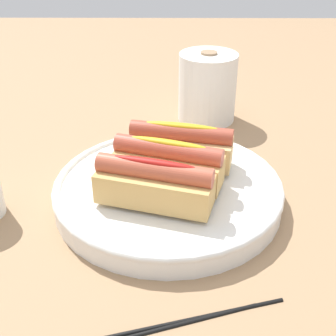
{
  "coord_description": "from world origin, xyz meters",
  "views": [
    {
      "loc": [
        -0.02,
        -0.51,
        0.37
      ],
      "look_at": [
        -0.02,
        0.02,
        0.05
      ],
      "focal_mm": 47.58,
      "sensor_mm": 36.0,
      "label": 1
    }
  ],
  "objects_px": {
    "hotdog_side": "(180,145)",
    "chopstick_near": "(186,320)",
    "hotdog_front": "(154,184)",
    "chopstick_far": "(156,329)",
    "hotdog_back": "(168,163)",
    "paper_towel_roll": "(207,87)",
    "serving_bowl": "(168,190)"
  },
  "relations": [
    {
      "from": "hotdog_side",
      "to": "chopstick_near",
      "type": "distance_m",
      "value": 0.27
    },
    {
      "from": "hotdog_front",
      "to": "chopstick_far",
      "type": "height_order",
      "value": "hotdog_front"
    },
    {
      "from": "hotdog_back",
      "to": "hotdog_side",
      "type": "distance_m",
      "value": 0.05
    },
    {
      "from": "hotdog_back",
      "to": "chopstick_near",
      "type": "xyz_separation_m",
      "value": [
        0.02,
        -0.22,
        -0.06
      ]
    },
    {
      "from": "paper_towel_roll",
      "to": "chopstick_far",
      "type": "distance_m",
      "value": 0.52
    },
    {
      "from": "hotdog_front",
      "to": "chopstick_near",
      "type": "bearing_deg",
      "value": -77.24
    },
    {
      "from": "serving_bowl",
      "to": "chopstick_far",
      "type": "xyz_separation_m",
      "value": [
        -0.01,
        -0.23,
        -0.02
      ]
    },
    {
      "from": "hotdog_front",
      "to": "paper_towel_roll",
      "type": "bearing_deg",
      "value": 74.91
    },
    {
      "from": "serving_bowl",
      "to": "hotdog_front",
      "type": "relative_size",
      "value": 2.04
    },
    {
      "from": "hotdog_front",
      "to": "hotdog_side",
      "type": "relative_size",
      "value": 1.01
    },
    {
      "from": "hotdog_side",
      "to": "paper_towel_roll",
      "type": "xyz_separation_m",
      "value": [
        0.06,
        0.23,
        0.0
      ]
    },
    {
      "from": "chopstick_far",
      "to": "chopstick_near",
      "type": "bearing_deg",
      "value": 4.22
    },
    {
      "from": "hotdog_front",
      "to": "hotdog_back",
      "type": "height_order",
      "value": "same"
    },
    {
      "from": "serving_bowl",
      "to": "chopstick_far",
      "type": "height_order",
      "value": "serving_bowl"
    },
    {
      "from": "serving_bowl",
      "to": "chopstick_near",
      "type": "distance_m",
      "value": 0.22
    },
    {
      "from": "paper_towel_roll",
      "to": "chopstick_near",
      "type": "height_order",
      "value": "paper_towel_roll"
    },
    {
      "from": "hotdog_side",
      "to": "chopstick_far",
      "type": "distance_m",
      "value": 0.29
    },
    {
      "from": "paper_towel_roll",
      "to": "hotdog_front",
      "type": "bearing_deg",
      "value": -105.09
    },
    {
      "from": "paper_towel_roll",
      "to": "chopstick_near",
      "type": "bearing_deg",
      "value": -96.1
    },
    {
      "from": "serving_bowl",
      "to": "hotdog_side",
      "type": "bearing_deg",
      "value": 71.92
    },
    {
      "from": "chopstick_far",
      "to": "hotdog_back",
      "type": "bearing_deg",
      "value": 69.91
    },
    {
      "from": "hotdog_front",
      "to": "hotdog_side",
      "type": "bearing_deg",
      "value": 71.92
    },
    {
      "from": "paper_towel_roll",
      "to": "chopstick_far",
      "type": "bearing_deg",
      "value": -99.26
    },
    {
      "from": "serving_bowl",
      "to": "paper_towel_roll",
      "type": "xyz_separation_m",
      "value": [
        0.07,
        0.28,
        0.05
      ]
    },
    {
      "from": "chopstick_near",
      "to": "hotdog_back",
      "type": "bearing_deg",
      "value": 80.08
    },
    {
      "from": "hotdog_front",
      "to": "paper_towel_roll",
      "type": "relative_size",
      "value": 1.18
    },
    {
      "from": "serving_bowl",
      "to": "paper_towel_roll",
      "type": "bearing_deg",
      "value": 75.48
    },
    {
      "from": "hotdog_front",
      "to": "hotdog_back",
      "type": "xyz_separation_m",
      "value": [
        0.02,
        0.05,
        0.0
      ]
    },
    {
      "from": "chopstick_near",
      "to": "chopstick_far",
      "type": "bearing_deg",
      "value": -173.41
    },
    {
      "from": "hotdog_side",
      "to": "paper_towel_roll",
      "type": "height_order",
      "value": "paper_towel_roll"
    },
    {
      "from": "serving_bowl",
      "to": "chopstick_near",
      "type": "bearing_deg",
      "value": -84.71
    },
    {
      "from": "hotdog_back",
      "to": "paper_towel_roll",
      "type": "bearing_deg",
      "value": 75.48
    }
  ]
}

